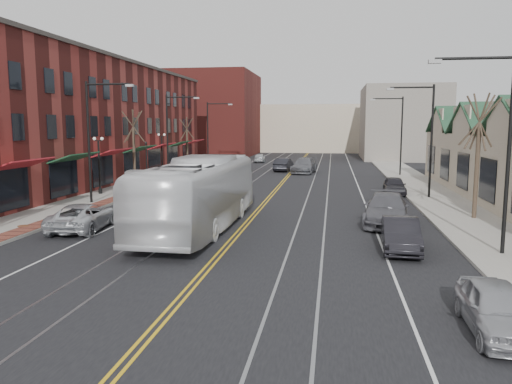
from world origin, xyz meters
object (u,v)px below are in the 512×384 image
(transit_bus, at_px, (199,194))
(parked_car_d, at_px, (394,186))
(parked_car_b, at_px, (401,235))
(parked_car_c, at_px, (387,209))
(parked_car_a, at_px, (497,309))
(parked_suv, at_px, (83,217))

(transit_bus, relative_size, parked_car_d, 3.31)
(parked_car_b, bearing_deg, parked_car_c, 92.91)
(parked_car_a, bearing_deg, parked_car_c, 96.40)
(parked_car_a, bearing_deg, parked_suv, 149.64)
(parked_suv, height_order, parked_car_d, parked_suv)
(transit_bus, distance_m, parked_car_d, 18.75)
(transit_bus, height_order, parked_suv, transit_bus)
(transit_bus, bearing_deg, parked_car_a, 135.43)
(parked_car_c, bearing_deg, transit_bus, -155.85)
(parked_suv, relative_size, parked_car_a, 1.28)
(parked_car_a, height_order, parked_car_b, parked_car_b)
(parked_suv, bearing_deg, transit_bus, -176.90)
(parked_car_d, bearing_deg, transit_bus, -125.60)
(parked_car_b, bearing_deg, transit_bus, 166.36)
(parked_car_d, bearing_deg, parked_car_b, -93.81)
(parked_car_a, distance_m, parked_car_b, 8.51)
(parked_suv, height_order, parked_car_a, parked_suv)
(transit_bus, xyz_separation_m, parked_car_c, (9.62, 2.90, -1.02))
(parked_car_b, bearing_deg, parked_car_d, 87.10)
(parked_suv, bearing_deg, parked_car_b, 166.62)
(parked_car_a, xyz_separation_m, parked_car_d, (0.45, 26.09, 0.02))
(parked_suv, bearing_deg, parked_car_a, 142.13)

